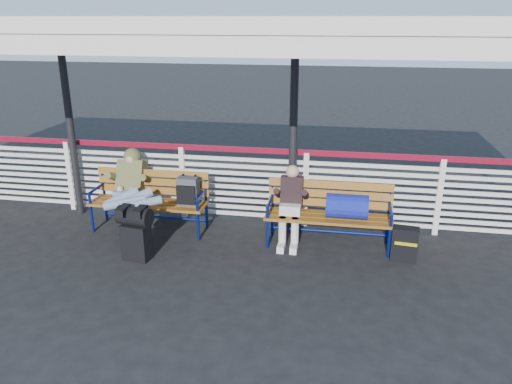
% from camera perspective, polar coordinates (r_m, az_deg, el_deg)
% --- Properties ---
extents(ground, '(60.00, 60.00, 0.00)m').
position_cam_1_polar(ground, '(6.83, -13.10, -8.67)').
color(ground, black).
rests_on(ground, ground).
extents(fence, '(12.08, 0.08, 1.24)m').
position_cam_1_polar(fence, '(8.21, -8.34, 1.48)').
color(fence, silver).
rests_on(fence, ground).
extents(canopy, '(12.60, 3.60, 3.16)m').
position_cam_1_polar(canopy, '(6.86, -12.18, 18.01)').
color(canopy, silver).
rests_on(canopy, ground).
extents(luggage_stack, '(0.49, 0.32, 0.76)m').
position_cam_1_polar(luggage_stack, '(6.96, -13.61, -4.37)').
color(luggage_stack, black).
rests_on(luggage_stack, ground).
extents(bench_left, '(1.80, 0.56, 0.92)m').
position_cam_1_polar(bench_left, '(7.80, -10.87, -0.23)').
color(bench_left, '#A2691F').
rests_on(bench_left, ground).
extents(bench_right, '(1.80, 0.56, 0.92)m').
position_cam_1_polar(bench_right, '(7.19, 9.36, -1.75)').
color(bench_right, '#A2691F').
rests_on(bench_right, ground).
extents(traveler_man, '(0.94, 1.63, 0.77)m').
position_cam_1_polar(traveler_man, '(7.58, -14.12, -0.27)').
color(traveler_man, '#7C8CA7').
rests_on(traveler_man, ground).
extents(companion_person, '(0.32, 0.66, 1.15)m').
position_cam_1_polar(companion_person, '(7.22, 3.98, -1.44)').
color(companion_person, beige).
rests_on(companion_person, ground).
extents(suitcase_side, '(0.37, 0.25, 0.48)m').
position_cam_1_polar(suitcase_side, '(7.10, 16.63, -5.72)').
color(suitcase_side, black).
rests_on(suitcase_side, ground).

